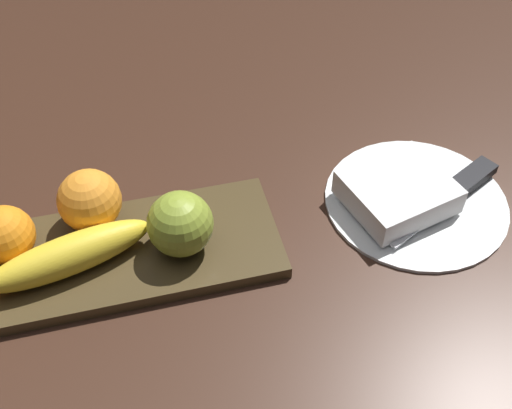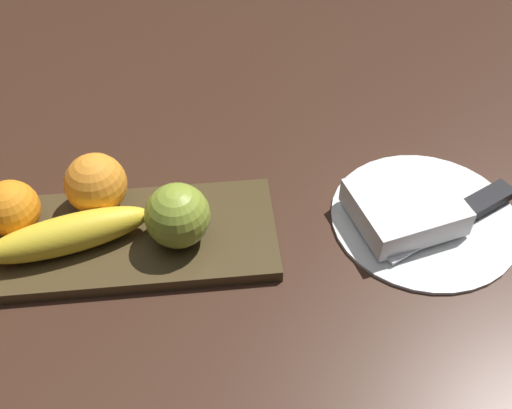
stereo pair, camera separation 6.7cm
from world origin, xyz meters
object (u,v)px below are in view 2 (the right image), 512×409
Objects in this scene: fruit_tray at (80,242)px; dinner_plate at (425,217)px; knife at (469,210)px; apple at (178,216)px; orange_near_banana at (11,209)px; orange_center at (96,184)px; banana at (68,234)px; folded_napkin at (405,207)px.

fruit_tray reaches higher than dinner_plate.
dinner_plate is 1.21× the size of knife.
apple is at bearing 174.06° from fruit_tray.
orange_center reaches higher than orange_near_banana.
banana reaches higher than folded_napkin.
knife reaches higher than fruit_tray.
orange_near_banana is 0.55× the size of folded_napkin.
folded_napkin is (-0.42, 0.02, -0.02)m from orange_near_banana.
folded_napkin is at bearing -12.53° from banana.
dinner_plate is at bearing -177.64° from apple.
orange_center is (0.09, -0.06, -0.00)m from apple.
knife is at bearing -178.47° from apple.
apple is at bearing 2.36° from dinner_plate.
apple is 1.13× the size of orange_near_banana.
fruit_tray is 2.45× the size of knife.
knife is at bearing 176.91° from dinner_plate.
orange_near_banana is (0.06, -0.03, 0.01)m from banana.
dinner_plate is 0.05m from knife.
banana is 0.38m from dinner_plate.
folded_napkin is (0.03, -0.00, 0.02)m from dinner_plate.
knife is (-0.32, -0.01, -0.04)m from apple.
folded_napkin reaches higher than dinner_plate.
orange_near_banana reaches higher than fruit_tray.
apple reaches higher than banana.
banana is at bearing 1.88° from dinner_plate.
banana is at bearing 0.74° from apple.
folded_napkin is at bearing -0.00° from dinner_plate.
orange_near_banana is at bearing -29.79° from knife.
fruit_tray is at bearing 0.00° from dinner_plate.
apple is at bearing 2.60° from folded_napkin.
banana is at bearing 65.27° from orange_center.
orange_near_banana is at bearing -17.58° from fruit_tray.
knife is at bearing 179.65° from fruit_tray.
fruit_tray is at bearing 50.15° from banana.
orange_center is 0.32× the size of dinner_plate.
knife is at bearing 177.99° from folded_napkin.
banana is (0.01, 0.01, 0.03)m from fruit_tray.
apple is 0.32m from knife.
orange_center is at bearing -164.13° from orange_near_banana.
apple is 1.01× the size of orange_center.
knife is (-0.43, -0.01, -0.02)m from banana.
fruit_tray is 6.15× the size of apple.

